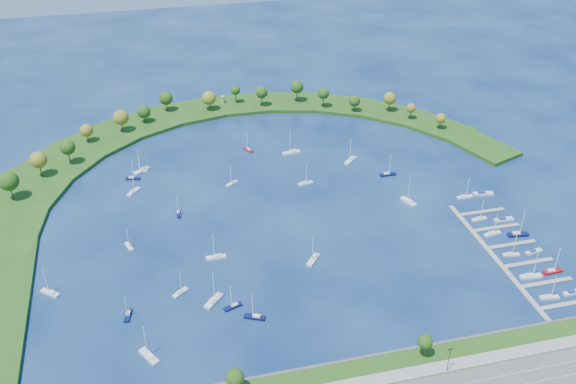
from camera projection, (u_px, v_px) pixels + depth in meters
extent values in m
plane|color=#081D46|center=(280.00, 206.00, 306.54)|extent=(700.00, 700.00, 0.00)
cube|color=#474442|center=(349.00, 361.00, 221.26)|extent=(420.00, 1.20, 1.80)
cube|color=gray|center=(360.00, 383.00, 212.18)|extent=(420.00, 5.00, 0.12)
sphere|color=#244310|center=(235.00, 378.00, 205.61)|extent=(6.00, 6.00, 6.00)
cylinder|color=#382314|center=(424.00, 350.00, 220.82)|extent=(0.56, 0.56, 5.60)
sphere|color=#244310|center=(425.00, 342.00, 218.82)|extent=(5.20, 5.20, 5.20)
cylinder|color=black|center=(449.00, 360.00, 214.08)|extent=(0.24, 0.24, 10.00)
cube|color=#214813|center=(23.00, 195.00, 312.77)|extent=(50.23, 54.30, 2.00)
cube|color=#214813|center=(58.00, 165.00, 338.15)|extent=(54.07, 56.09, 2.00)
cube|color=#214813|center=(99.00, 142.00, 361.18)|extent=(55.20, 54.07, 2.00)
cube|color=#214813|center=(144.00, 124.00, 380.54)|extent=(53.65, 48.47, 2.00)
cube|color=#214813|center=(191.00, 112.00, 395.11)|extent=(49.62, 39.75, 2.00)
cube|color=#214813|center=(240.00, 105.00, 404.05)|extent=(44.32, 29.96, 2.00)
cube|color=#214813|center=(289.00, 103.00, 406.83)|extent=(49.49, 38.05, 2.00)
cube|color=#214813|center=(338.00, 105.00, 403.29)|extent=(51.13, 44.12, 2.00)
cube|color=#214813|center=(386.00, 113.00, 393.65)|extent=(49.19, 47.96, 2.00)
cube|color=#214813|center=(433.00, 126.00, 378.45)|extent=(43.90, 49.49, 2.00)
cube|color=#214813|center=(478.00, 144.00, 358.58)|extent=(35.67, 48.74, 2.00)
cylinder|color=#382314|center=(12.00, 192.00, 305.91)|extent=(0.56, 0.56, 7.99)
sphere|color=#244310|center=(9.00, 181.00, 302.84)|extent=(9.35, 9.35, 9.35)
cylinder|color=#382314|center=(41.00, 170.00, 324.36)|extent=(0.56, 0.56, 7.70)
sphere|color=olive|center=(38.00, 160.00, 321.46)|extent=(8.54, 8.54, 8.54)
cylinder|color=#382314|center=(69.00, 157.00, 335.35)|extent=(0.56, 0.56, 8.04)
sphere|color=#244310|center=(67.00, 147.00, 332.42)|extent=(7.93, 7.93, 7.93)
cylinder|color=#382314|center=(88.00, 137.00, 357.30)|extent=(0.56, 0.56, 5.58)
sphere|color=olive|center=(87.00, 130.00, 355.09)|extent=(7.15, 7.15, 7.15)
cylinder|color=#382314|center=(122.00, 126.00, 367.85)|extent=(0.56, 0.56, 7.03)
sphere|color=olive|center=(121.00, 117.00, 365.09)|extent=(8.79, 8.79, 8.79)
cylinder|color=#382314|center=(145.00, 118.00, 378.79)|extent=(0.56, 0.56, 5.16)
sphere|color=#244310|center=(144.00, 112.00, 376.62)|extent=(7.81, 7.81, 7.81)
cylinder|color=#382314|center=(167.00, 106.00, 391.99)|extent=(0.56, 0.56, 6.68)
sphere|color=#244310|center=(166.00, 98.00, 389.38)|extent=(8.18, 8.18, 8.18)
cylinder|color=#382314|center=(209.00, 105.00, 393.42)|extent=(0.56, 0.56, 6.03)
sphere|color=olive|center=(209.00, 98.00, 390.95)|extent=(8.51, 8.51, 8.51)
cylinder|color=#382314|center=(236.00, 97.00, 402.03)|extent=(0.56, 0.56, 7.37)
sphere|color=#244310|center=(235.00, 90.00, 399.48)|extent=(5.95, 5.95, 5.95)
cylinder|color=#382314|center=(262.00, 100.00, 398.07)|extent=(0.56, 0.56, 7.50)
sphere|color=#244310|center=(262.00, 92.00, 395.34)|extent=(7.39, 7.39, 7.39)
cylinder|color=#382314|center=(297.00, 95.00, 403.61)|extent=(0.56, 0.56, 8.17)
sphere|color=#244310|center=(297.00, 87.00, 400.62)|extent=(8.18, 8.18, 8.18)
cylinder|color=#382314|center=(323.00, 101.00, 396.28)|extent=(0.56, 0.56, 7.82)
sphere|color=#244310|center=(323.00, 93.00, 393.50)|extent=(7.02, 7.02, 7.02)
cylinder|color=#382314|center=(354.00, 107.00, 391.68)|extent=(0.56, 0.56, 5.46)
sphere|color=#244310|center=(355.00, 101.00, 389.54)|extent=(6.82, 6.82, 6.82)
cylinder|color=#382314|center=(389.00, 106.00, 391.41)|extent=(0.56, 0.56, 6.98)
sphere|color=olive|center=(390.00, 98.00, 388.79)|extent=(7.55, 7.55, 7.55)
cylinder|color=#382314|center=(410.00, 114.00, 382.30)|extent=(0.56, 0.56, 5.95)
sphere|color=olive|center=(411.00, 108.00, 380.15)|extent=(5.63, 5.63, 5.63)
cylinder|color=#382314|center=(440.00, 125.00, 371.15)|extent=(0.56, 0.56, 5.46)
sphere|color=olive|center=(441.00, 118.00, 369.09)|extent=(6.04, 6.04, 6.04)
cylinder|color=gray|center=(223.00, 100.00, 402.70)|extent=(2.20, 2.20, 4.26)
cylinder|color=gray|center=(223.00, 96.00, 401.51)|extent=(2.60, 2.60, 0.30)
cube|color=gray|center=(495.00, 257.00, 271.85)|extent=(2.20, 82.00, 0.40)
cube|color=gray|center=(567.00, 304.00, 247.03)|extent=(22.00, 2.00, 0.40)
cube|color=gray|center=(547.00, 282.00, 257.95)|extent=(22.00, 2.00, 0.40)
cylinder|color=#382314|center=(572.00, 278.00, 260.05)|extent=(0.36, 0.36, 1.60)
cube|color=gray|center=(529.00, 263.00, 268.87)|extent=(22.00, 2.00, 0.40)
cylinder|color=#382314|center=(553.00, 258.00, 270.97)|extent=(0.36, 0.36, 1.60)
cube|color=gray|center=(512.00, 244.00, 279.79)|extent=(22.00, 2.00, 0.40)
cylinder|color=#382314|center=(535.00, 240.00, 281.89)|extent=(0.36, 0.36, 1.60)
cube|color=gray|center=(497.00, 227.00, 290.71)|extent=(22.00, 2.00, 0.40)
cylinder|color=#382314|center=(519.00, 224.00, 292.81)|extent=(0.36, 0.36, 1.60)
cube|color=gray|center=(482.00, 212.00, 301.63)|extent=(22.00, 2.00, 0.40)
cylinder|color=#382314|center=(504.00, 208.00, 303.73)|extent=(0.36, 0.36, 1.60)
cube|color=silver|center=(305.00, 183.00, 323.35)|extent=(7.90, 3.29, 0.92)
cube|color=silver|center=(304.00, 182.00, 322.69)|extent=(2.88, 1.89, 0.64)
cylinder|color=silver|center=(307.00, 173.00, 320.60)|extent=(0.32, 0.32, 10.35)
cube|color=silver|center=(50.00, 293.00, 252.20)|extent=(7.89, 7.16, 1.00)
cube|color=silver|center=(51.00, 292.00, 251.44)|extent=(3.29, 3.13, 0.70)
cylinder|color=silver|center=(46.00, 280.00, 249.24)|extent=(0.32, 0.32, 11.27)
cube|color=silver|center=(409.00, 202.00, 308.72)|extent=(5.63, 9.27, 1.08)
cube|color=silver|center=(410.00, 201.00, 307.62)|extent=(2.79, 3.57, 0.75)
cylinder|color=silver|center=(409.00, 189.00, 305.77)|extent=(0.32, 0.32, 12.12)
cube|color=silver|center=(181.00, 293.00, 252.54)|extent=(6.88, 5.96, 0.86)
cube|color=silver|center=(179.00, 292.00, 251.68)|extent=(2.84, 2.64, 0.60)
cylinder|color=silver|center=(181.00, 281.00, 250.17)|extent=(0.32, 0.32, 9.66)
cube|color=silver|center=(134.00, 192.00, 316.44)|extent=(7.16, 7.78, 0.99)
cube|color=silver|center=(133.00, 191.00, 315.37)|extent=(3.12, 3.25, 0.70)
cylinder|color=silver|center=(133.00, 180.00, 313.76)|extent=(0.32, 0.32, 11.18)
cube|color=silver|center=(216.00, 257.00, 271.64)|extent=(8.51, 2.47, 1.02)
cube|color=silver|center=(218.00, 255.00, 271.35)|extent=(2.99, 1.70, 0.71)
cylinder|color=silver|center=(214.00, 246.00, 268.25)|extent=(0.32, 0.32, 11.45)
cube|color=#09103B|center=(133.00, 179.00, 327.49)|extent=(7.38, 3.59, 0.85)
cube|color=silver|center=(131.00, 177.00, 327.11)|extent=(2.75, 1.93, 0.60)
cylinder|color=silver|center=(133.00, 170.00, 324.76)|extent=(0.32, 0.32, 9.60)
cube|color=maroon|center=(248.00, 150.00, 353.95)|extent=(4.96, 6.72, 0.80)
cube|color=silver|center=(249.00, 149.00, 353.18)|extent=(2.30, 2.68, 0.56)
cylinder|color=silver|center=(247.00, 142.00, 351.71)|extent=(0.32, 0.32, 9.02)
cube|color=#09103B|center=(388.00, 175.00, 330.86)|extent=(8.21, 2.41, 0.98)
cube|color=silver|center=(387.00, 173.00, 330.27)|extent=(2.88, 1.64, 0.69)
cylinder|color=silver|center=(390.00, 164.00, 327.85)|extent=(0.32, 0.32, 11.03)
cube|color=silver|center=(142.00, 171.00, 333.93)|extent=(8.69, 7.56, 1.09)
cube|color=silver|center=(143.00, 169.00, 334.06)|extent=(3.59, 3.35, 0.76)
cylinder|color=silver|center=(139.00, 160.00, 329.97)|extent=(0.32, 0.32, 12.22)
cube|color=#09103B|center=(128.00, 316.00, 241.42)|extent=(3.44, 7.22, 0.83)
cube|color=silver|center=(128.00, 313.00, 241.64)|extent=(1.87, 2.68, 0.58)
cylinder|color=silver|center=(126.00, 306.00, 238.27)|extent=(0.32, 0.32, 9.39)
cube|color=silver|center=(313.00, 260.00, 270.05)|extent=(7.70, 8.41, 1.07)
cube|color=silver|center=(314.00, 257.00, 270.25)|extent=(3.36, 3.51, 0.75)
cylinder|color=silver|center=(313.00, 248.00, 266.07)|extent=(0.32, 0.32, 12.05)
cube|color=silver|center=(141.00, 172.00, 333.69)|extent=(6.66, 2.47, 0.78)
cube|color=silver|center=(142.00, 170.00, 333.53)|extent=(2.40, 1.50, 0.55)
cylinder|color=silver|center=(139.00, 164.00, 331.04)|extent=(0.32, 0.32, 8.79)
cube|color=silver|center=(232.00, 183.00, 323.41)|extent=(6.71, 5.09, 0.80)
cube|color=silver|center=(233.00, 182.00, 323.45)|extent=(2.69, 2.34, 0.56)
cylinder|color=silver|center=(231.00, 175.00, 320.50)|extent=(0.32, 0.32, 9.05)
cube|color=silver|center=(129.00, 247.00, 278.28)|extent=(3.89, 6.92, 0.80)
cube|color=silver|center=(128.00, 245.00, 278.40)|extent=(1.98, 2.63, 0.56)
cylinder|color=silver|center=(128.00, 238.00, 275.33)|extent=(0.32, 0.32, 9.01)
cube|color=#09103B|center=(255.00, 317.00, 240.60)|extent=(8.16, 5.42, 0.96)
cube|color=silver|center=(257.00, 316.00, 240.04)|extent=(3.19, 2.60, 0.67)
cylinder|color=silver|center=(252.00, 305.00, 237.64)|extent=(0.32, 0.32, 10.76)
cube|color=silver|center=(149.00, 357.00, 223.63)|extent=(6.95, 9.42, 1.12)
cube|color=silver|center=(150.00, 356.00, 222.55)|extent=(3.23, 3.75, 0.79)
cylinder|color=silver|center=(145.00, 341.00, 220.49)|extent=(0.32, 0.32, 12.64)
cube|color=#09103B|center=(179.00, 214.00, 300.05)|extent=(2.04, 6.83, 0.82)
cube|color=silver|center=(178.00, 212.00, 300.25)|extent=(1.38, 2.40, 0.57)
cylinder|color=silver|center=(178.00, 205.00, 296.98)|extent=(0.32, 0.32, 9.17)
cube|color=silver|center=(350.00, 161.00, 343.33)|extent=(8.73, 8.36, 1.13)
cube|color=silver|center=(351.00, 158.00, 343.50)|extent=(3.68, 3.60, 0.79)
cylinder|color=silver|center=(350.00, 149.00, 339.16)|extent=(0.32, 0.32, 12.75)
cube|color=silver|center=(214.00, 301.00, 248.06)|extent=(8.43, 8.73, 1.14)
cube|color=silver|center=(212.00, 301.00, 246.85)|extent=(3.63, 3.69, 0.80)
cylinder|color=silver|center=(214.00, 286.00, 244.98)|extent=(0.32, 0.32, 12.80)
cube|color=silver|center=(291.00, 153.00, 350.87)|extent=(9.92, 3.86, 1.16)
cube|color=silver|center=(293.00, 151.00, 350.65)|extent=(3.59, 2.29, 0.81)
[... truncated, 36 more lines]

